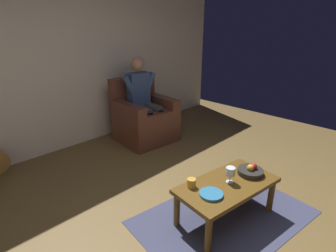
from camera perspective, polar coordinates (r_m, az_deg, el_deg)
ground_plane at (r=2.76m, az=10.84°, el=-20.40°), size 7.05×7.05×0.00m
wall_back at (r=4.23m, az=-20.92°, el=13.99°), size 6.28×0.06×2.79m
rug at (r=2.89m, az=11.70°, el=-18.09°), size 1.82×1.33×0.01m
armchair at (r=4.40m, az=-5.04°, el=1.49°), size 0.88×0.86×0.99m
person_seated at (r=4.30m, az=-5.23°, el=6.10°), size 0.61×0.60×1.32m
coffee_table at (r=2.70m, az=12.21°, el=-12.69°), size 1.05×0.64×0.39m
wine_glass_near at (r=2.64m, az=12.89°, el=-9.40°), size 0.09×0.09×0.15m
fruit_bowl at (r=2.86m, az=16.92°, el=-8.98°), size 0.25×0.25×0.11m
decorative_dish at (r=2.47m, az=9.02°, el=-13.90°), size 0.21×0.21×0.02m
candle_jar at (r=2.55m, az=4.92°, el=-11.76°), size 0.08×0.08×0.08m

